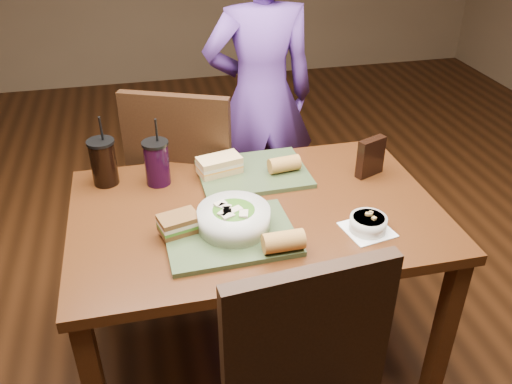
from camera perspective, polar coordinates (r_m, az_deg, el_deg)
ground at (r=2.42m, az=-0.00°, el=-16.75°), size 6.00×6.00×0.00m
dining_table at (r=1.98m, az=-0.00°, el=-3.96°), size 1.30×0.85×0.75m
chair_far at (r=2.45m, az=-8.18°, el=0.93°), size 0.59×0.61×1.04m
diner at (r=2.77m, az=0.49°, el=9.84°), size 0.58×0.39×1.57m
tray_near at (r=1.78m, az=-2.73°, el=-4.56°), size 0.43×0.33×0.02m
tray_far at (r=2.13m, az=-0.33°, el=2.04°), size 0.43×0.33×0.02m
salad_bowl at (r=1.78m, az=-2.35°, el=-2.67°), size 0.24×0.24×0.08m
soup_bowl at (r=1.84m, az=11.73°, el=-3.25°), size 0.18×0.18×0.06m
sandwich_near at (r=1.79m, az=-8.14°, el=-3.30°), size 0.14×0.12×0.06m
sandwich_far at (r=2.11m, az=-3.88°, el=2.87°), size 0.18×0.13×0.07m
baguette_near at (r=1.69m, az=2.91°, el=-5.20°), size 0.13×0.07×0.07m
baguette_far at (r=2.11m, az=2.99°, el=2.94°), size 0.13×0.08×0.06m
cup_cola at (r=2.12m, az=-15.76°, el=3.07°), size 0.10×0.10×0.28m
cup_berry at (r=2.07m, az=-10.39°, el=3.08°), size 0.10×0.10×0.27m
chip_bag at (r=2.15m, az=11.97°, el=3.62°), size 0.12×0.08×0.15m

